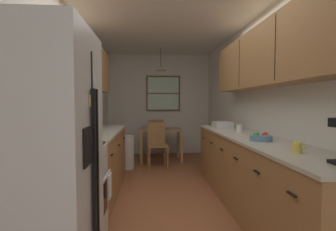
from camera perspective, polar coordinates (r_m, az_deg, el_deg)
ground_plane at (r=4.16m, az=-0.58°, el=-15.50°), size 12.00×12.00×0.00m
wall_left at (r=4.09m, az=-19.84°, el=2.21°), size 0.10×9.00×2.55m
wall_right at (r=4.25m, az=17.89°, el=2.25°), size 0.10×9.00×2.55m
wall_back at (r=6.60m, az=-2.07°, el=2.52°), size 4.40×0.10×2.55m
ceiling_slab at (r=4.15m, az=-0.60°, el=20.82°), size 4.40×9.00×0.08m
refrigerator at (r=1.80m, az=-27.55°, el=-11.08°), size 0.72×0.72×1.76m
stove_range at (r=2.56m, az=-21.79°, el=-16.43°), size 0.66×0.63×1.10m
microwave_over_range at (r=2.48m, az=-24.83°, el=10.26°), size 0.39×0.58×0.33m
counter_left at (r=3.85m, az=-15.60°, el=-10.14°), size 0.64×2.13×0.90m
upper_cabinets_left at (r=3.77m, az=-18.15°, el=10.46°), size 0.33×2.21×0.65m
counter_right at (r=3.33m, az=18.44°, el=-12.21°), size 0.64×3.32×0.90m
upper_cabinets_right at (r=3.28m, az=21.48°, el=12.17°), size 0.33×3.00×0.70m
dining_table at (r=5.78m, az=-1.62°, el=-4.19°), size 0.93×0.71×0.72m
dining_chair_near at (r=5.24m, az=-2.48°, el=-6.05°), size 0.43×0.43×0.90m
dining_chair_far at (r=6.35m, az=-2.67°, el=-4.50°), size 0.41×0.41×0.90m
pendant_light at (r=5.80m, az=-1.64°, el=10.55°), size 0.25×0.25×0.51m
back_window at (r=6.53m, az=-1.08°, el=4.98°), size 0.87×0.05×0.90m
trash_bin at (r=5.17m, az=-9.25°, el=-8.14°), size 0.29×0.29×0.66m
storage_canister at (r=2.85m, az=-19.46°, el=-3.61°), size 0.13×0.13×0.19m
dish_towel at (r=2.61m, az=-13.02°, el=-15.21°), size 0.02×0.16×0.24m
mug_by_coffeemaker at (r=2.33m, az=27.10°, el=-6.38°), size 0.11×0.08×0.09m
mug_spare at (r=3.67m, az=15.76°, el=-2.82°), size 0.12×0.08×0.10m
fruit_bowl at (r=2.91m, az=20.15°, el=-4.65°), size 0.24×0.24×0.09m
dish_rack at (r=4.25m, az=12.14°, el=-2.06°), size 0.28×0.34×0.10m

